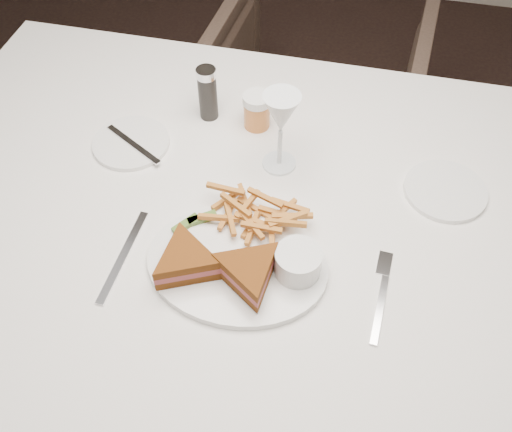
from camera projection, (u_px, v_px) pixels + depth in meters
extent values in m
cube|color=white|center=(261.00, 311.00, 1.37)|extent=(1.49, 0.99, 0.75)
imported|color=#413127|center=(314.00, 96.00, 1.92)|extent=(0.71, 0.67, 0.69)
ellipsoid|color=white|center=(237.00, 264.00, 1.00)|extent=(0.32, 0.25, 0.01)
cube|color=silver|center=(123.00, 256.00, 1.01)|extent=(0.02, 0.21, 0.00)
cylinder|color=white|center=(131.00, 143.00, 1.19)|extent=(0.16, 0.16, 0.01)
cylinder|color=white|center=(445.00, 191.00, 1.11)|extent=(0.16, 0.16, 0.01)
cylinder|color=black|center=(208.00, 93.00, 1.20)|extent=(0.04, 0.04, 0.12)
cylinder|color=#CB7230|center=(257.00, 111.00, 1.20)|extent=(0.06, 0.06, 0.08)
cube|color=#476824|center=(202.00, 218.00, 1.05)|extent=(0.05, 0.04, 0.01)
cube|color=#476824|center=(186.00, 224.00, 1.04)|extent=(0.04, 0.05, 0.01)
cylinder|color=white|center=(298.00, 262.00, 0.96)|extent=(0.08, 0.08, 0.05)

